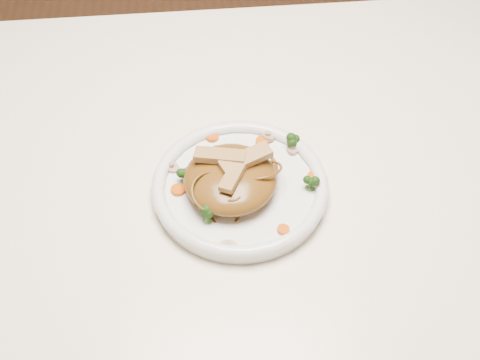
{
  "coord_description": "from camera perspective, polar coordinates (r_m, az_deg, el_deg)",
  "views": [
    {
      "loc": [
        -0.07,
        -0.64,
        1.45
      ],
      "look_at": [
        -0.02,
        -0.07,
        0.78
      ],
      "focal_mm": 46.55,
      "sensor_mm": 36.0,
      "label": 1
    }
  ],
  "objects": [
    {
      "name": "carrot_0",
      "position": [
        0.95,
        2.07,
        3.58
      ],
      "size": [
        0.03,
        0.03,
        0.0
      ],
      "primitive_type": "cylinder",
      "rotation": [
        0.0,
        0.0,
        -0.2
      ],
      "color": "#BA4A06",
      "rests_on": "plate"
    },
    {
      "name": "chicken_b",
      "position": [
        0.87,
        -1.84,
        2.22
      ],
      "size": [
        0.08,
        0.04,
        0.01
      ],
      "primitive_type": "cube",
      "rotation": [
        0.0,
        0.0,
        2.86
      ],
      "color": "tan",
      "rests_on": "noodle_mound"
    },
    {
      "name": "broccoli_2",
      "position": [
        0.84,
        -3.03,
        -3.03
      ],
      "size": [
        0.04,
        0.04,
        0.03
      ],
      "primitive_type": null,
      "rotation": [
        0.0,
        0.0,
        0.26
      ],
      "color": "#17380B",
      "rests_on": "plate"
    },
    {
      "name": "plate",
      "position": [
        0.9,
        -0.0,
        -0.91
      ],
      "size": [
        0.32,
        0.32,
        0.02
      ],
      "primitive_type": "cylinder",
      "rotation": [
        0.0,
        0.0,
        -0.34
      ],
      "color": "white",
      "rests_on": "table"
    },
    {
      "name": "mushroom_3",
      "position": [
        0.96,
        2.56,
        4.06
      ],
      "size": [
        0.03,
        0.03,
        0.01
      ],
      "primitive_type": "cylinder",
      "rotation": [
        0.0,
        0.0,
        1.88
      ],
      "color": "tan",
      "rests_on": "plate"
    },
    {
      "name": "broccoli_3",
      "position": [
        0.89,
        6.46,
        -0.19
      ],
      "size": [
        0.03,
        0.03,
        0.03
      ],
      "primitive_type": null,
      "rotation": [
        0.0,
        0.0,
        0.3
      ],
      "color": "#17380B",
      "rests_on": "plate"
    },
    {
      "name": "broccoli_1",
      "position": [
        0.89,
        -5.03,
        0.52
      ],
      "size": [
        0.03,
        0.03,
        0.03
      ],
      "primitive_type": null,
      "rotation": [
        0.0,
        0.0,
        -0.43
      ],
      "color": "#17380B",
      "rests_on": "plate"
    },
    {
      "name": "chicken_a",
      "position": [
        0.86,
        0.53,
        1.96
      ],
      "size": [
        0.08,
        0.05,
        0.01
      ],
      "primitive_type": "cube",
      "rotation": [
        0.0,
        0.0,
        0.4
      ],
      "color": "tan",
      "rests_on": "noodle_mound"
    },
    {
      "name": "carrot_4",
      "position": [
        0.85,
        3.99,
        -4.55
      ],
      "size": [
        0.02,
        0.02,
        0.0
      ],
      "primitive_type": "cylinder",
      "rotation": [
        0.0,
        0.0,
        -0.13
      ],
      "color": "#BA4A06",
      "rests_on": "plate"
    },
    {
      "name": "noodle_mound",
      "position": [
        0.88,
        -0.89,
        0.13
      ],
      "size": [
        0.18,
        0.18,
        0.04
      ],
      "primitive_type": "ellipsoid",
      "rotation": [
        0.0,
        0.0,
        -0.43
      ],
      "color": "brown",
      "rests_on": "plate"
    },
    {
      "name": "broccoli_0",
      "position": [
        0.94,
        4.79,
        3.43
      ],
      "size": [
        0.03,
        0.03,
        0.03
      ],
      "primitive_type": null,
      "rotation": [
        0.0,
        0.0,
        0.13
      ],
      "color": "#17380B",
      "rests_on": "plate"
    },
    {
      "name": "carrot_1",
      "position": [
        0.89,
        -5.68,
        -0.89
      ],
      "size": [
        0.03,
        0.03,
        0.0
      ],
      "primitive_type": "cylinder",
      "rotation": [
        0.0,
        0.0,
        0.4
      ],
      "color": "#BA4A06",
      "rests_on": "plate"
    },
    {
      "name": "table",
      "position": [
        1.03,
        0.54,
        -1.79
      ],
      "size": [
        1.2,
        0.8,
        0.75
      ],
      "color": "#F5E7CF",
      "rests_on": "ground"
    },
    {
      "name": "chicken_c",
      "position": [
        0.85,
        -0.58,
        0.52
      ],
      "size": [
        0.05,
        0.06,
        0.01
      ],
      "primitive_type": "cube",
      "rotation": [
        0.0,
        0.0,
        4.22
      ],
      "color": "tan",
      "rests_on": "noodle_mound"
    },
    {
      "name": "mushroom_0",
      "position": [
        0.83,
        -1.12,
        -6.11
      ],
      "size": [
        0.03,
        0.03,
        0.01
      ],
      "primitive_type": "cylinder",
      "rotation": [
        0.0,
        0.0,
        -0.11
      ],
      "color": "tan",
      "rests_on": "plate"
    },
    {
      "name": "mushroom_2",
      "position": [
        0.92,
        -6.28,
        1.19
      ],
      "size": [
        0.04,
        0.04,
        0.01
      ],
      "primitive_type": "cylinder",
      "rotation": [
        0.0,
        0.0,
        -0.67
      ],
      "color": "tan",
      "rests_on": "plate"
    },
    {
      "name": "mushroom_1",
      "position": [
        0.94,
        4.79,
        2.83
      ],
      "size": [
        0.02,
        0.02,
        0.01
      ],
      "primitive_type": "cylinder",
      "rotation": [
        0.0,
        0.0,
        1.55
      ],
      "color": "tan",
      "rests_on": "plate"
    },
    {
      "name": "carrot_3",
      "position": [
        0.96,
        -2.55,
        3.96
      ],
      "size": [
        0.02,
        0.02,
        0.0
      ],
      "primitive_type": "cylinder",
      "rotation": [
        0.0,
        0.0,
        0.05
      ],
      "color": "#BA4A06",
      "rests_on": "plate"
    },
    {
      "name": "carrot_2",
      "position": [
        0.91,
        6.74,
        0.33
      ],
      "size": [
        0.02,
        0.02,
        0.0
      ],
      "primitive_type": "cylinder",
      "rotation": [
        0.0,
        0.0,
        0.24
      ],
      "color": "#BA4A06",
      "rests_on": "plate"
    }
  ]
}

